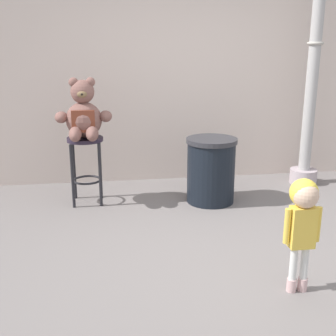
% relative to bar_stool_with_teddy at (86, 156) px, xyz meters
% --- Properties ---
extents(ground_plane, '(24.00, 24.00, 0.00)m').
position_rel_bar_stool_with_teddy_xyz_m(ground_plane, '(1.14, -1.43, -0.53)').
color(ground_plane, slate).
extents(building_wall, '(6.46, 0.30, 3.96)m').
position_rel_bar_stool_with_teddy_xyz_m(building_wall, '(1.14, 0.89, 1.45)').
color(building_wall, beige).
rests_on(building_wall, ground_plane).
extents(bar_stool_with_teddy, '(0.39, 0.39, 0.74)m').
position_rel_bar_stool_with_teddy_xyz_m(bar_stool_with_teddy, '(0.00, 0.00, 0.00)').
color(bar_stool_with_teddy, '#271E2E').
rests_on(bar_stool_with_teddy, ground_plane).
extents(teddy_bear, '(0.60, 0.53, 0.64)m').
position_rel_bar_stool_with_teddy_xyz_m(teddy_bear, '(0.00, -0.03, 0.45)').
color(teddy_bear, brown).
rests_on(teddy_bear, bar_stool_with_teddy).
extents(child_walking, '(0.26, 0.21, 0.83)m').
position_rel_bar_stool_with_teddy_xyz_m(child_walking, '(1.54, -2.04, 0.08)').
color(child_walking, beige).
rests_on(child_walking, ground_plane).
extents(trash_bin, '(0.56, 0.56, 0.72)m').
position_rel_bar_stool_with_teddy_xyz_m(trash_bin, '(1.36, -0.17, -0.16)').
color(trash_bin, black).
rests_on(trash_bin, ground_plane).
extents(lamppost, '(0.34, 0.34, 2.97)m').
position_rel_bar_stool_with_teddy_xyz_m(lamppost, '(2.69, 0.30, 0.66)').
color(lamppost, '#AE9EA3').
rests_on(lamppost, ground_plane).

